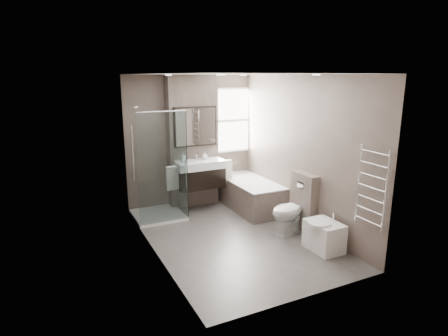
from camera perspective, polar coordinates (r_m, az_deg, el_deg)
room at (r=5.83m, az=1.53°, el=1.24°), size 2.70×3.90×2.70m
vanity_pier at (r=7.42m, az=-4.80°, el=3.93°), size 1.00×0.25×2.60m
vanity at (r=7.22m, az=-3.71°, el=-0.87°), size 0.95×0.47×0.66m
mirror_cabinet at (r=7.22m, az=-4.38°, el=6.31°), size 0.86×0.08×0.76m
towel_left at (r=7.02m, az=-7.87°, el=-1.57°), size 0.24×0.06×0.44m
towel_right at (r=7.43m, az=0.35°, el=-0.58°), size 0.24×0.06×0.44m
shower_enclosure at (r=6.98m, az=-9.16°, el=-3.67°), size 0.90×0.90×2.00m
bathtub at (r=7.45m, az=3.91°, el=-3.82°), size 0.75×1.60×0.57m
window at (r=7.82m, az=1.08°, el=7.26°), size 0.98×0.06×1.33m
toilet at (r=6.38m, az=10.30°, el=-6.36°), size 0.84×0.58×0.78m
cistern_box at (r=6.48m, az=12.10°, el=-5.11°), size 0.19×0.55×1.00m
bidet at (r=5.92m, az=14.95°, el=-9.90°), size 0.48×0.56×0.57m
towel_radiator at (r=5.39m, az=21.58°, el=-2.80°), size 0.03×0.49×1.10m
soap_bottle_a at (r=7.09m, az=-6.16°, el=1.69°), size 0.08×0.08×0.18m
soap_bottle_b at (r=7.26m, az=-2.99°, el=1.93°), size 0.12×0.12×0.15m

